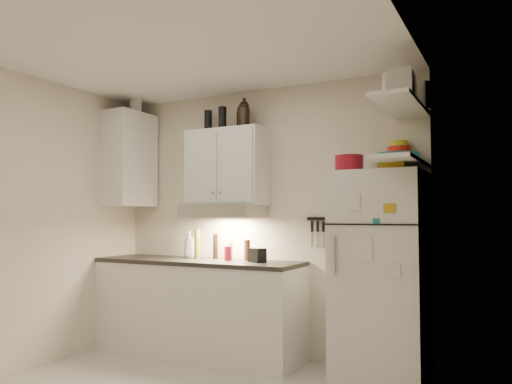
% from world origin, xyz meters
% --- Properties ---
extents(ceiling, '(3.20, 3.00, 0.02)m').
position_xyz_m(ceiling, '(0.00, 0.00, 2.61)').
color(ceiling, white).
rests_on(ceiling, ground).
extents(back_wall, '(3.20, 0.02, 2.60)m').
position_xyz_m(back_wall, '(0.00, 1.51, 1.30)').
color(back_wall, beige).
rests_on(back_wall, ground).
extents(left_wall, '(0.02, 3.00, 2.60)m').
position_xyz_m(left_wall, '(-1.61, 0.00, 1.30)').
color(left_wall, beige).
rests_on(left_wall, ground).
extents(right_wall, '(0.02, 3.00, 2.60)m').
position_xyz_m(right_wall, '(1.61, 0.00, 1.30)').
color(right_wall, beige).
rests_on(right_wall, ground).
extents(base_cabinet, '(2.10, 0.60, 0.88)m').
position_xyz_m(base_cabinet, '(-0.55, 1.20, 0.44)').
color(base_cabinet, white).
rests_on(base_cabinet, floor).
extents(countertop, '(2.10, 0.62, 0.04)m').
position_xyz_m(countertop, '(-0.55, 1.20, 0.90)').
color(countertop, '#292623').
rests_on(countertop, base_cabinet).
extents(upper_cabinet, '(0.80, 0.33, 0.75)m').
position_xyz_m(upper_cabinet, '(-0.30, 1.33, 1.83)').
color(upper_cabinet, white).
rests_on(upper_cabinet, back_wall).
extents(side_cabinet, '(0.33, 0.55, 1.00)m').
position_xyz_m(side_cabinet, '(-1.44, 1.20, 1.95)').
color(side_cabinet, white).
rests_on(side_cabinet, left_wall).
extents(range_hood, '(0.76, 0.46, 0.12)m').
position_xyz_m(range_hood, '(-0.30, 1.27, 1.39)').
color(range_hood, silver).
rests_on(range_hood, back_wall).
extents(fridge, '(0.70, 0.68, 1.70)m').
position_xyz_m(fridge, '(1.25, 1.16, 0.85)').
color(fridge, silver).
rests_on(fridge, floor).
extents(shelf_hi, '(0.30, 0.95, 0.03)m').
position_xyz_m(shelf_hi, '(1.45, 1.02, 2.20)').
color(shelf_hi, white).
rests_on(shelf_hi, right_wall).
extents(shelf_lo, '(0.30, 0.95, 0.03)m').
position_xyz_m(shelf_lo, '(1.45, 1.02, 1.76)').
color(shelf_lo, white).
rests_on(shelf_lo, right_wall).
extents(knife_strip, '(0.42, 0.02, 0.03)m').
position_xyz_m(knife_strip, '(0.70, 1.49, 1.32)').
color(knife_strip, black).
rests_on(knife_strip, back_wall).
extents(dutch_oven, '(0.28, 0.28, 0.13)m').
position_xyz_m(dutch_oven, '(1.04, 1.01, 1.77)').
color(dutch_oven, maroon).
rests_on(dutch_oven, fridge).
extents(book_stack, '(0.21, 0.25, 0.08)m').
position_xyz_m(book_stack, '(1.39, 0.99, 1.74)').
color(book_stack, '#C09518').
rests_on(book_stack, fridge).
extents(spice_jar, '(0.07, 0.07, 0.09)m').
position_xyz_m(spice_jar, '(1.23, 1.10, 1.75)').
color(spice_jar, silver).
rests_on(spice_jar, fridge).
extents(stock_pot, '(0.40, 0.40, 0.22)m').
position_xyz_m(stock_pot, '(1.49, 1.37, 2.33)').
color(stock_pot, silver).
rests_on(stock_pot, shelf_hi).
extents(tin_a, '(0.23, 0.21, 0.21)m').
position_xyz_m(tin_a, '(1.46, 0.96, 2.32)').
color(tin_a, '#AAAAAD').
rests_on(tin_a, shelf_hi).
extents(tin_b, '(0.19, 0.19, 0.18)m').
position_xyz_m(tin_b, '(1.50, 0.77, 2.31)').
color(tin_b, '#AAAAAD').
rests_on(tin_b, shelf_hi).
extents(bowl_teal, '(0.25, 0.25, 0.10)m').
position_xyz_m(bowl_teal, '(1.40, 1.36, 1.82)').
color(bowl_teal, '#177680').
rests_on(bowl_teal, shelf_lo).
extents(bowl_orange, '(0.20, 0.20, 0.06)m').
position_xyz_m(bowl_orange, '(1.35, 1.43, 1.90)').
color(bowl_orange, red).
rests_on(bowl_orange, bowl_teal).
extents(bowl_yellow, '(0.16, 0.16, 0.05)m').
position_xyz_m(bowl_yellow, '(1.35, 1.43, 1.96)').
color(bowl_yellow, yellow).
rests_on(bowl_yellow, bowl_orange).
extents(plates, '(0.28, 0.28, 0.05)m').
position_xyz_m(plates, '(1.38, 0.98, 1.80)').
color(plates, '#177680').
rests_on(plates, shelf_lo).
extents(growler_a, '(0.13, 0.13, 0.25)m').
position_xyz_m(growler_a, '(-0.15, 1.37, 2.32)').
color(growler_a, black).
rests_on(growler_a, upper_cabinet).
extents(growler_b, '(0.14, 0.14, 0.26)m').
position_xyz_m(growler_b, '(-0.07, 1.28, 2.33)').
color(growler_b, black).
rests_on(growler_b, upper_cabinet).
extents(thermos_a, '(0.10, 0.10, 0.23)m').
position_xyz_m(thermos_a, '(-0.35, 1.33, 2.32)').
color(thermos_a, black).
rests_on(thermos_a, upper_cabinet).
extents(thermos_b, '(0.09, 0.09, 0.23)m').
position_xyz_m(thermos_b, '(-0.55, 1.38, 2.31)').
color(thermos_b, black).
rests_on(thermos_b, upper_cabinet).
extents(side_jar, '(0.15, 0.15, 0.18)m').
position_xyz_m(side_jar, '(-1.38, 1.23, 2.54)').
color(side_jar, silver).
rests_on(side_jar, side_cabinet).
extents(soap_bottle, '(0.15, 0.15, 0.30)m').
position_xyz_m(soap_bottle, '(-0.74, 1.32, 1.07)').
color(soap_bottle, white).
rests_on(soap_bottle, countertop).
extents(pepper_mill, '(0.07, 0.07, 0.20)m').
position_xyz_m(pepper_mill, '(-0.07, 1.34, 1.02)').
color(pepper_mill, '#592F1A').
rests_on(pepper_mill, countertop).
extents(oil_bottle, '(0.06, 0.06, 0.29)m').
position_xyz_m(oil_bottle, '(-0.60, 1.27, 1.07)').
color(oil_bottle, olive).
rests_on(oil_bottle, countertop).
extents(vinegar_bottle, '(0.06, 0.06, 0.25)m').
position_xyz_m(vinegar_bottle, '(-0.44, 1.36, 1.04)').
color(vinegar_bottle, black).
rests_on(vinegar_bottle, countertop).
extents(clear_bottle, '(0.06, 0.06, 0.17)m').
position_xyz_m(clear_bottle, '(-0.24, 1.29, 1.01)').
color(clear_bottle, silver).
rests_on(clear_bottle, countertop).
extents(red_jar, '(0.09, 0.09, 0.14)m').
position_xyz_m(red_jar, '(-0.23, 1.24, 0.99)').
color(red_jar, maroon).
rests_on(red_jar, countertop).
extents(caddy, '(0.18, 0.16, 0.13)m').
position_xyz_m(caddy, '(0.10, 1.21, 0.98)').
color(caddy, black).
rests_on(caddy, countertop).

